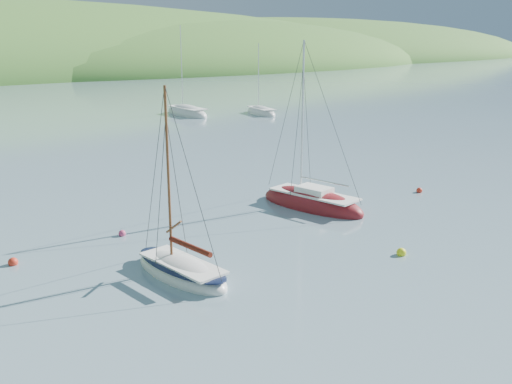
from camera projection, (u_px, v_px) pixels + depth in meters
ground at (357, 277)px, 24.67m from camera, size 700.00×700.00×0.00m
daysailer_white at (181, 271)px, 24.76m from camera, size 2.54×5.83×8.73m
sloop_red at (312, 204)px, 34.77m from camera, size 3.57×7.55×10.74m
distant_sloop_b at (187, 113)px, 76.24m from camera, size 3.54×9.00×12.64m
distant_sloop_d at (261, 113)px, 77.17m from camera, size 4.20×7.49×10.12m
mooring_buoys at (244, 246)px, 27.91m from camera, size 25.47×11.32×0.50m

